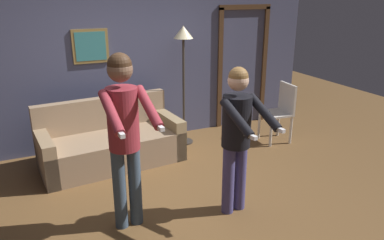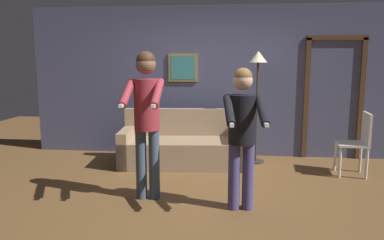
# 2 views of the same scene
# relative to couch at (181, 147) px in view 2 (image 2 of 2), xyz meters

# --- Properties ---
(ground_plane) EXTENTS (12.00, 12.00, 0.00)m
(ground_plane) POSITION_rel_couch_xyz_m (0.44, -1.42, -0.28)
(ground_plane) COLOR brown
(back_wall_assembly) EXTENTS (6.40, 0.10, 2.60)m
(back_wall_assembly) POSITION_rel_couch_xyz_m (0.46, 0.72, 1.02)
(back_wall_assembly) COLOR #494D6C
(back_wall_assembly) RESTS_ON ground_plane
(couch) EXTENTS (1.97, 1.02, 0.87)m
(couch) POSITION_rel_couch_xyz_m (0.00, 0.00, 0.00)
(couch) COLOR #967B5E
(couch) RESTS_ON ground_plane
(torchiere_lamp) EXTENTS (0.29, 0.29, 1.82)m
(torchiere_lamp) POSITION_rel_couch_xyz_m (1.22, 0.25, 1.18)
(torchiere_lamp) COLOR #332D28
(torchiere_lamp) RESTS_ON ground_plane
(person_standing_left) EXTENTS (0.45, 0.72, 1.78)m
(person_standing_left) POSITION_rel_couch_xyz_m (-0.18, -1.57, 0.81)
(person_standing_left) COLOR #3A4C5F
(person_standing_left) RESTS_ON ground_plane
(person_standing_right) EXTENTS (0.48, 0.67, 1.60)m
(person_standing_right) POSITION_rel_couch_xyz_m (0.94, -1.78, 0.68)
(person_standing_right) COLOR #443F76
(person_standing_right) RESTS_ON ground_plane
(dining_chair_distant) EXTENTS (0.45, 0.45, 0.93)m
(dining_chair_distant) POSITION_rel_couch_xyz_m (2.65, -0.30, 0.25)
(dining_chair_distant) COLOR silver
(dining_chair_distant) RESTS_ON ground_plane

